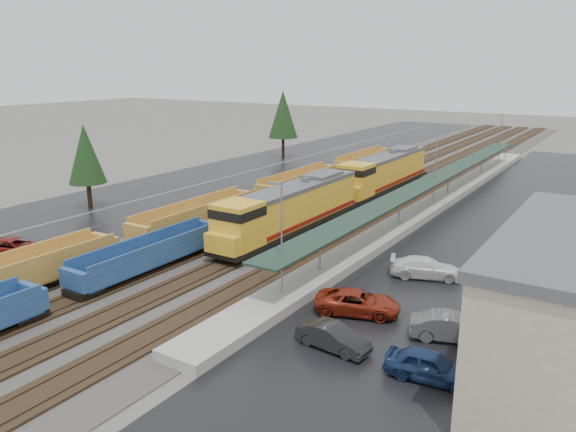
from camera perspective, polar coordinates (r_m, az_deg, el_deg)
name	(u,v)px	position (r m, az deg, el deg)	size (l,w,h in m)	color
ballast_strip	(388,182)	(75.35, 10.08, 3.42)	(20.00, 160.00, 0.08)	#302D2B
trackbed	(388,181)	(75.33, 10.08, 3.51)	(14.60, 160.00, 0.22)	black
west_parking_lot	(292,171)	(82.14, 0.37, 4.59)	(10.00, 160.00, 0.02)	black
west_road	(237,165)	(87.80, -5.18, 5.21)	(9.00, 160.00, 0.02)	black
east_commuter_lot	(526,220)	(60.88, 22.98, -0.37)	(16.00, 100.00, 0.02)	black
station_platform	(433,201)	(62.84, 14.54, 1.50)	(3.00, 80.00, 8.00)	#9E9B93
chainlink_fence	(319,165)	(77.76, 3.20, 5.17)	(0.08, 160.04, 2.02)	gray
tree_west_near	(86,154)	(63.72, -19.87, 5.93)	(3.96, 3.96, 9.00)	#332316
tree_west_far	(283,114)	(93.83, -0.51, 10.29)	(4.84, 4.84, 11.00)	#332316
locomotive_lead	(289,209)	(50.10, 0.09, 0.70)	(3.20, 21.10, 4.78)	black
locomotive_trail	(383,173)	(68.33, 9.63, 4.38)	(3.20, 21.10, 4.78)	black
well_string_yellow	(199,218)	(52.82, -9.01, -0.19)	(2.82, 89.67, 2.50)	#A87C2E
well_string_blue	(152,256)	(43.41, -13.65, -3.97)	(2.49, 81.01, 2.21)	navy
parked_car_west_c	(16,248)	(50.23, -25.93, -2.93)	(5.46, 2.52, 1.52)	maroon
parked_car_east_a	(333,337)	(31.24, 4.60, -12.19)	(4.21, 1.47, 1.39)	black
parked_car_east_b	(358,303)	(35.47, 7.09, -8.73)	(5.26, 2.42, 1.46)	maroon
parked_car_east_c	(426,268)	(42.09, 13.82, -5.15)	(5.09, 2.07, 1.48)	white
parked_car_east_d	(431,366)	(29.22, 14.29, -14.55)	(4.47, 1.80, 1.52)	navy
parked_car_east_e	(452,328)	(33.31, 16.35, -10.83)	(4.68, 1.63, 1.54)	#515356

